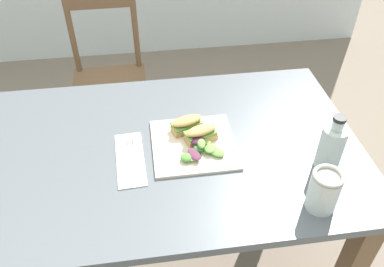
{
  "coord_description": "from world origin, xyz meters",
  "views": [
    {
      "loc": [
        0.09,
        -0.91,
        1.65
      ],
      "look_at": [
        0.24,
        0.12,
        0.76
      ],
      "focal_mm": 36.96,
      "sensor_mm": 36.0,
      "label": 1
    }
  ],
  "objects_px": {
    "sandwich_half_front": "(201,134)",
    "fork_on_napkin": "(130,155)",
    "plate_lunch": "(194,144)",
    "bottle_cold_brew": "(330,149)",
    "chair_wooden_far": "(109,81)",
    "mason_jar_iced_tea": "(323,192)",
    "dining_table": "(161,172)",
    "sandwich_half_back": "(187,124)"
  },
  "relations": [
    {
      "from": "sandwich_half_front",
      "to": "fork_on_napkin",
      "type": "bearing_deg",
      "value": -171.76
    },
    {
      "from": "plate_lunch",
      "to": "bottle_cold_brew",
      "type": "relative_size",
      "value": 1.41
    },
    {
      "from": "chair_wooden_far",
      "to": "sandwich_half_front",
      "type": "distance_m",
      "value": 1.01
    },
    {
      "from": "chair_wooden_far",
      "to": "bottle_cold_brew",
      "type": "xyz_separation_m",
      "value": [
        0.75,
        -1.06,
        0.36
      ]
    },
    {
      "from": "chair_wooden_far",
      "to": "fork_on_napkin",
      "type": "bearing_deg",
      "value": -82.44
    },
    {
      "from": "chair_wooden_far",
      "to": "plate_lunch",
      "type": "relative_size",
      "value": 3.1
    },
    {
      "from": "plate_lunch",
      "to": "bottle_cold_brew",
      "type": "bearing_deg",
      "value": -20.7
    },
    {
      "from": "plate_lunch",
      "to": "mason_jar_iced_tea",
      "type": "relative_size",
      "value": 2.12
    },
    {
      "from": "mason_jar_iced_tea",
      "to": "dining_table",
      "type": "bearing_deg",
      "value": 144.52
    },
    {
      "from": "dining_table",
      "to": "bottle_cold_brew",
      "type": "xyz_separation_m",
      "value": [
        0.53,
        -0.16,
        0.19
      ]
    },
    {
      "from": "sandwich_half_front",
      "to": "plate_lunch",
      "type": "bearing_deg",
      "value": -151.82
    },
    {
      "from": "dining_table",
      "to": "bottle_cold_brew",
      "type": "bearing_deg",
      "value": -17.12
    },
    {
      "from": "chair_wooden_far",
      "to": "mason_jar_iced_tea",
      "type": "relative_size",
      "value": 6.56
    },
    {
      "from": "chair_wooden_far",
      "to": "mason_jar_iced_tea",
      "type": "height_order",
      "value": "mason_jar_iced_tea"
    },
    {
      "from": "plate_lunch",
      "to": "fork_on_napkin",
      "type": "height_order",
      "value": "plate_lunch"
    },
    {
      "from": "sandwich_half_front",
      "to": "dining_table",
      "type": "bearing_deg",
      "value": -177.28
    },
    {
      "from": "dining_table",
      "to": "fork_on_napkin",
      "type": "relative_size",
      "value": 7.43
    },
    {
      "from": "sandwich_half_back",
      "to": "mason_jar_iced_tea",
      "type": "relative_size",
      "value": 0.9
    },
    {
      "from": "sandwich_half_front",
      "to": "chair_wooden_far",
      "type": "bearing_deg",
      "value": 112.41
    },
    {
      "from": "sandwich_half_front",
      "to": "sandwich_half_back",
      "type": "relative_size",
      "value": 1.0
    },
    {
      "from": "dining_table",
      "to": "chair_wooden_far",
      "type": "relative_size",
      "value": 1.58
    },
    {
      "from": "sandwich_half_front",
      "to": "fork_on_napkin",
      "type": "relative_size",
      "value": 0.65
    },
    {
      "from": "sandwich_half_front",
      "to": "sandwich_half_back",
      "type": "xyz_separation_m",
      "value": [
        -0.04,
        0.06,
        0.0
      ]
    },
    {
      "from": "fork_on_napkin",
      "to": "sandwich_half_front",
      "type": "bearing_deg",
      "value": 8.24
    },
    {
      "from": "chair_wooden_far",
      "to": "sandwich_half_front",
      "type": "height_order",
      "value": "chair_wooden_far"
    },
    {
      "from": "sandwich_half_front",
      "to": "fork_on_napkin",
      "type": "distance_m",
      "value": 0.25
    },
    {
      "from": "dining_table",
      "to": "sandwich_half_front",
      "type": "height_order",
      "value": "sandwich_half_front"
    },
    {
      "from": "plate_lunch",
      "to": "fork_on_napkin",
      "type": "bearing_deg",
      "value": -174.52
    },
    {
      "from": "plate_lunch",
      "to": "sandwich_half_back",
      "type": "relative_size",
      "value": 2.35
    },
    {
      "from": "dining_table",
      "to": "fork_on_napkin",
      "type": "bearing_deg",
      "value": -163.94
    },
    {
      "from": "dining_table",
      "to": "sandwich_half_front",
      "type": "relative_size",
      "value": 11.51
    },
    {
      "from": "fork_on_napkin",
      "to": "mason_jar_iced_tea",
      "type": "height_order",
      "value": "mason_jar_iced_tea"
    },
    {
      "from": "sandwich_half_front",
      "to": "bottle_cold_brew",
      "type": "distance_m",
      "value": 0.42
    },
    {
      "from": "plate_lunch",
      "to": "sandwich_half_front",
      "type": "relative_size",
      "value": 2.35
    },
    {
      "from": "plate_lunch",
      "to": "sandwich_half_back",
      "type": "xyz_separation_m",
      "value": [
        -0.01,
        0.07,
        0.03
      ]
    },
    {
      "from": "plate_lunch",
      "to": "fork_on_napkin",
      "type": "relative_size",
      "value": 1.51
    },
    {
      "from": "plate_lunch",
      "to": "bottle_cold_brew",
      "type": "xyz_separation_m",
      "value": [
        0.41,
        -0.15,
        0.07
      ]
    },
    {
      "from": "sandwich_half_front",
      "to": "bottle_cold_brew",
      "type": "height_order",
      "value": "bottle_cold_brew"
    },
    {
      "from": "sandwich_half_back",
      "to": "fork_on_napkin",
      "type": "height_order",
      "value": "sandwich_half_back"
    },
    {
      "from": "dining_table",
      "to": "plate_lunch",
      "type": "xyz_separation_m",
      "value": [
        0.12,
        -0.01,
        0.13
      ]
    },
    {
      "from": "chair_wooden_far",
      "to": "sandwich_half_back",
      "type": "distance_m",
      "value": 0.95
    },
    {
      "from": "chair_wooden_far",
      "to": "mason_jar_iced_tea",
      "type": "bearing_deg",
      "value": -61.22
    }
  ]
}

